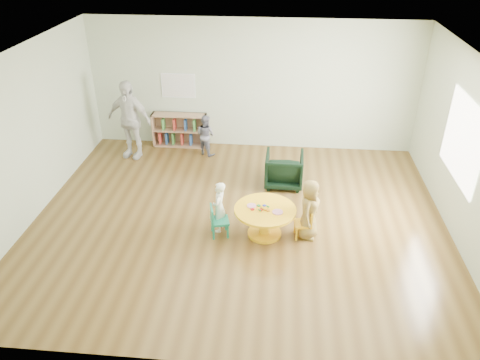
{
  "coord_description": "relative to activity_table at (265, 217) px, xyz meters",
  "views": [
    {
      "loc": [
        0.65,
        -6.64,
        4.56
      ],
      "look_at": [
        0.05,
        -0.3,
        0.95
      ],
      "focal_mm": 35.0,
      "sensor_mm": 36.0,
      "label": 1
    }
  ],
  "objects": [
    {
      "name": "room",
      "position": [
        -0.45,
        0.4,
        1.55
      ],
      "size": [
        7.1,
        7.0,
        2.8
      ],
      "color": "brown",
      "rests_on": "ground"
    },
    {
      "name": "activity_table",
      "position": [
        0.0,
        0.0,
        0.0
      ],
      "size": [
        0.99,
        0.99,
        0.54
      ],
      "rotation": [
        0.0,
        0.0,
        -0.25
      ],
      "color": "yellow",
      "rests_on": "ground"
    },
    {
      "name": "kid_chair_left",
      "position": [
        -0.76,
        -0.08,
        -0.05
      ],
      "size": [
        0.35,
        0.35,
        0.54
      ],
      "rotation": [
        0.0,
        0.0,
        -1.32
      ],
      "color": "#178362",
      "rests_on": "ground"
    },
    {
      "name": "kid_chair_right",
      "position": [
        0.65,
        0.01,
        -0.08
      ],
      "size": [
        0.3,
        0.3,
        0.5
      ],
      "rotation": [
        0.0,
        0.0,
        1.69
      ],
      "color": "yellow",
      "rests_on": "ground"
    },
    {
      "name": "bookshelf",
      "position": [
        -2.07,
        3.26,
        0.02
      ],
      "size": [
        1.2,
        0.3,
        0.75
      ],
      "color": "#9E7558",
      "rests_on": "ground"
    },
    {
      "name": "alphabet_poster",
      "position": [
        -2.06,
        3.38,
        1.01
      ],
      "size": [
        0.74,
        0.01,
        0.54
      ],
      "color": "white",
      "rests_on": "ground"
    },
    {
      "name": "armchair",
      "position": [
        0.29,
        1.67,
        -0.01
      ],
      "size": [
        0.72,
        0.74,
        0.66
      ],
      "primitive_type": "imported",
      "rotation": [
        0.0,
        0.0,
        3.12
      ],
      "color": "black",
      "rests_on": "ground"
    },
    {
      "name": "child_left",
      "position": [
        -0.75,
        0.06,
        0.1
      ],
      "size": [
        0.25,
        0.35,
        0.88
      ],
      "primitive_type": "imported",
      "rotation": [
        0.0,
        0.0,
        -1.71
      ],
      "color": "white",
      "rests_on": "ground"
    },
    {
      "name": "child_right",
      "position": [
        0.7,
        0.02,
        0.17
      ],
      "size": [
        0.44,
        0.57,
        1.02
      ],
      "primitive_type": "imported",
      "rotation": [
        0.0,
        0.0,
        1.31
      ],
      "color": "yellow",
      "rests_on": "ground"
    },
    {
      "name": "toddler",
      "position": [
        -1.41,
        2.86,
        0.1
      ],
      "size": [
        0.55,
        0.51,
        0.89
      ],
      "primitive_type": "imported",
      "rotation": [
        0.0,
        0.0,
        2.6
      ],
      "color": "#161938",
      "rests_on": "ground"
    },
    {
      "name": "adult_caretaker",
      "position": [
        -2.98,
        2.62,
        0.49
      ],
      "size": [
        1.05,
        0.63,
        1.68
      ],
      "primitive_type": "imported",
      "rotation": [
        0.0,
        0.0,
        -0.24
      ],
      "color": "silver",
      "rests_on": "ground"
    }
  ]
}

